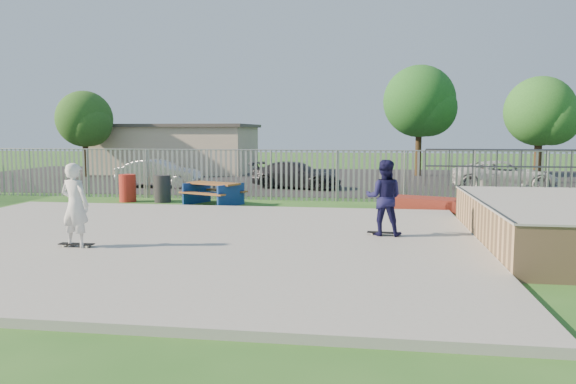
# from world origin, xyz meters

# --- Properties ---
(ground) EXTENTS (120.00, 120.00, 0.00)m
(ground) POSITION_xyz_m (0.00, 0.00, 0.00)
(ground) COLOR #2C6221
(ground) RESTS_ON ground
(concrete_slab) EXTENTS (15.00, 12.00, 0.15)m
(concrete_slab) POSITION_xyz_m (0.00, 0.00, 0.07)
(concrete_slab) COLOR #999994
(concrete_slab) RESTS_ON ground
(quarter_pipe) EXTENTS (5.50, 7.05, 2.19)m
(quarter_pipe) POSITION_xyz_m (9.50, 1.04, 0.56)
(quarter_pipe) COLOR tan
(quarter_pipe) RESTS_ON ground
(fence) EXTENTS (26.04, 16.02, 2.00)m
(fence) POSITION_xyz_m (1.00, 4.59, 1.00)
(fence) COLOR gray
(fence) RESTS_ON ground
(picnic_table) EXTENTS (2.47, 2.29, 0.84)m
(picnic_table) POSITION_xyz_m (-0.87, 7.25, 0.43)
(picnic_table) COLOR brown
(picnic_table) RESTS_ON ground
(funbox) EXTENTS (2.46, 1.82, 0.44)m
(funbox) POSITION_xyz_m (6.75, 6.94, 0.22)
(funbox) COLOR maroon
(funbox) RESTS_ON ground
(trash_bin_red) EXTENTS (0.64, 0.64, 1.07)m
(trash_bin_red) POSITION_xyz_m (-4.44, 7.67, 0.54)
(trash_bin_red) COLOR #A72319
(trash_bin_red) RESTS_ON ground
(trash_bin_grey) EXTENTS (0.63, 0.63, 1.05)m
(trash_bin_grey) POSITION_xyz_m (-3.04, 7.72, 0.52)
(trash_bin_grey) COLOR black
(trash_bin_grey) RESTS_ON ground
(parking_lot) EXTENTS (40.00, 18.00, 0.02)m
(parking_lot) POSITION_xyz_m (0.00, 19.00, 0.01)
(parking_lot) COLOR black
(parking_lot) RESTS_ON ground
(car_silver) EXTENTS (4.07, 1.46, 1.34)m
(car_silver) POSITION_xyz_m (-5.30, 13.19, 0.69)
(car_silver) COLOR #B1B2B6
(car_silver) RESTS_ON parking_lot
(car_dark) EXTENTS (4.65, 2.74, 1.26)m
(car_dark) POSITION_xyz_m (1.38, 13.63, 0.65)
(car_dark) COLOR black
(car_dark) RESTS_ON parking_lot
(car_white) EXTENTS (4.86, 2.33, 1.34)m
(car_white) POSITION_xyz_m (11.10, 14.54, 0.69)
(car_white) COLOR silver
(car_white) RESTS_ON parking_lot
(building) EXTENTS (10.40, 6.40, 3.20)m
(building) POSITION_xyz_m (-8.00, 23.00, 1.61)
(building) COLOR beige
(building) RESTS_ON ground
(tree_left) EXTENTS (3.33, 3.33, 5.14)m
(tree_left) POSITION_xyz_m (-12.05, 18.67, 3.46)
(tree_left) COLOR #382816
(tree_left) RESTS_ON ground
(tree_mid) EXTENTS (4.37, 4.37, 6.75)m
(tree_mid) POSITION_xyz_m (7.78, 22.49, 4.55)
(tree_mid) COLOR #3B2C17
(tree_mid) RESTS_ON ground
(tree_right) EXTENTS (3.62, 3.62, 5.59)m
(tree_right) POSITION_xyz_m (13.60, 18.27, 3.76)
(tree_right) COLOR #402D19
(tree_right) RESTS_ON ground
(skateboard_a) EXTENTS (0.82, 0.28, 0.08)m
(skateboard_a) POSITION_xyz_m (5.27, 1.13, 0.19)
(skateboard_a) COLOR black
(skateboard_a) RESTS_ON concrete_slab
(skateboard_b) EXTENTS (0.80, 0.21, 0.08)m
(skateboard_b) POSITION_xyz_m (-1.58, -1.34, 0.19)
(skateboard_b) COLOR black
(skateboard_b) RESTS_ON concrete_slab
(skater_navy) EXTENTS (0.98, 0.80, 1.89)m
(skater_navy) POSITION_xyz_m (5.27, 1.13, 1.09)
(skater_navy) COLOR #14133C
(skater_navy) RESTS_ON concrete_slab
(skater_white) EXTENTS (0.76, 0.57, 1.89)m
(skater_white) POSITION_xyz_m (-1.58, -1.34, 1.09)
(skater_white) COLOR silver
(skater_white) RESTS_ON concrete_slab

